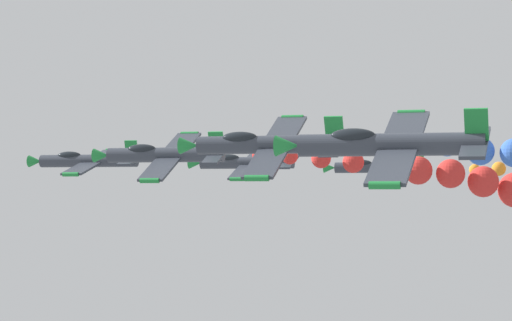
{
  "coord_description": "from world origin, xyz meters",
  "views": [
    {
      "loc": [
        -83.54,
        -23.94,
        107.97
      ],
      "look_at": [
        0.0,
        0.0,
        110.15
      ],
      "focal_mm": 78.87,
      "sensor_mm": 36.0,
      "label": 1
    }
  ],
  "objects_px": {
    "airplane_left_inner": "(163,155)",
    "airplane_trailing": "(387,144)",
    "airplane_left_outer": "(266,144)",
    "airplane_lead": "(87,161)",
    "airplane_right_inner": "(245,163)",
    "airplane_right_outer": "(377,167)"
  },
  "relations": [
    {
      "from": "airplane_lead",
      "to": "airplane_right_inner",
      "type": "distance_m",
      "value": 15.49
    },
    {
      "from": "airplane_lead",
      "to": "airplane_left_inner",
      "type": "xyz_separation_m",
      "value": [
        -12.04,
        -11.64,
        0.07
      ]
    },
    {
      "from": "airplane_lead",
      "to": "airplane_right_outer",
      "type": "height_order",
      "value": "airplane_lead"
    },
    {
      "from": "airplane_right_inner",
      "to": "airplane_right_outer",
      "type": "bearing_deg",
      "value": -38.55
    },
    {
      "from": "airplane_lead",
      "to": "airplane_left_outer",
      "type": "distance_m",
      "value": 33.63
    },
    {
      "from": "airplane_trailing",
      "to": "airplane_right_outer",
      "type": "bearing_deg",
      "value": 10.29
    },
    {
      "from": "airplane_lead",
      "to": "airplane_left_outer",
      "type": "height_order",
      "value": "airplane_left_outer"
    },
    {
      "from": "airplane_left_inner",
      "to": "airplane_lead",
      "type": "bearing_deg",
      "value": 44.03
    },
    {
      "from": "airplane_lead",
      "to": "airplane_right_inner",
      "type": "xyz_separation_m",
      "value": [
        10.7,
        -11.2,
        -0.01
      ]
    },
    {
      "from": "airplane_right_outer",
      "to": "airplane_left_outer",
      "type": "bearing_deg",
      "value": -178.1
    },
    {
      "from": "airplane_lead",
      "to": "airplane_right_outer",
      "type": "bearing_deg",
      "value": -42.32
    },
    {
      "from": "airplane_right_inner",
      "to": "airplane_trailing",
      "type": "xyz_separation_m",
      "value": [
        -46.98,
        -21.08,
        -0.3
      ]
    },
    {
      "from": "airplane_left_inner",
      "to": "airplane_trailing",
      "type": "bearing_deg",
      "value": -139.59
    },
    {
      "from": "airplane_lead",
      "to": "airplane_right_inner",
      "type": "relative_size",
      "value": 1.0
    },
    {
      "from": "airplane_left_inner",
      "to": "airplane_trailing",
      "type": "distance_m",
      "value": 31.84
    },
    {
      "from": "airplane_left_inner",
      "to": "airplane_left_outer",
      "type": "distance_m",
      "value": 16.88
    },
    {
      "from": "airplane_left_outer",
      "to": "airplane_trailing",
      "type": "relative_size",
      "value": 1.0
    },
    {
      "from": "airplane_right_inner",
      "to": "airplane_left_outer",
      "type": "distance_m",
      "value": 37.15
    },
    {
      "from": "airplane_lead",
      "to": "airplane_right_inner",
      "type": "bearing_deg",
      "value": -46.31
    },
    {
      "from": "airplane_lead",
      "to": "airplane_trailing",
      "type": "xyz_separation_m",
      "value": [
        -36.28,
        -32.28,
        -0.31
      ]
    },
    {
      "from": "airplane_left_outer",
      "to": "airplane_right_outer",
      "type": "xyz_separation_m",
      "value": [
        48.04,
        1.59,
        -0.5
      ]
    },
    {
      "from": "airplane_left_inner",
      "to": "airplane_left_outer",
      "type": "height_order",
      "value": "airplane_left_outer"
    }
  ]
}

